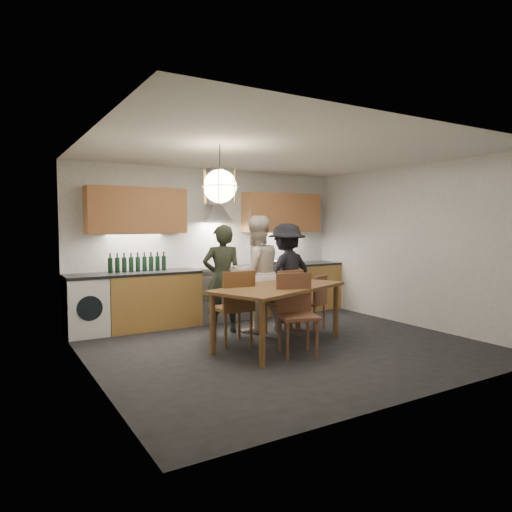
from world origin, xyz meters
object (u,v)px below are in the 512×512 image
chair_front (296,308)px  person_right (287,273)px  dining_table (279,293)px  stock_pot (296,260)px  person_mid (256,274)px  mixing_bowl (274,263)px  person_left (222,279)px  chair_back_left (236,303)px  wine_bottles (138,262)px

chair_front → person_right: 1.91m
dining_table → stock_pot: 2.61m
person_right → person_mid: bearing=14.5°
dining_table → chair_front: 0.45m
person_right → stock_pot: (0.75, 0.78, 0.14)m
mixing_bowl → person_left: bearing=-150.5°
chair_back_left → stock_pot: bearing=-139.3°
chair_back_left → stock_pot: stock_pot is taller
person_right → mixing_bowl: bearing=-113.8°
person_mid → mixing_bowl: (1.00, 1.03, 0.05)m
mixing_bowl → wine_bottles: size_ratio=0.34×
chair_front → person_left: (-0.29, 1.49, 0.24)m
chair_back_left → chair_front: chair_back_left is taller
chair_back_left → mixing_bowl: size_ratio=3.24×
person_mid → person_left: bearing=-18.7°
stock_pot → person_right: bearing=-133.9°
chair_front → stock_pot: (1.73, 2.40, 0.39)m
person_left → person_right: (1.27, 0.13, 0.01)m
chair_back_left → stock_pot: 2.80m
mixing_bowl → wine_bottles: 2.49m
stock_pot → chair_front: bearing=-125.8°
chair_front → dining_table: bearing=106.7°
person_left → mixing_bowl: 1.71m
person_mid → person_right: 0.86m
wine_bottles → person_mid: bearing=-37.6°
stock_pot → wine_bottles: size_ratio=0.22×
dining_table → chair_front: bearing=-113.6°
person_right → mixing_bowl: person_right is taller
person_mid → wine_bottles: person_mid is taller
mixing_bowl → wine_bottles: (-2.49, 0.11, 0.11)m
person_mid → chair_front: bearing=85.1°
dining_table → person_mid: bearing=58.7°
chair_front → person_mid: 1.35m
chair_front → stock_pot: bearing=73.9°
chair_front → person_left: 1.54m
dining_table → person_left: size_ratio=1.30×
dining_table → mixing_bowl: (1.17, 1.90, 0.22)m
person_left → mixing_bowl: (1.48, 0.84, 0.12)m
chair_back_left → person_left: (0.19, 0.77, 0.23)m
dining_table → chair_back_left: (-0.51, 0.29, -0.13)m
chair_front → wine_bottles: (-1.30, 2.44, 0.47)m
person_left → person_mid: (0.48, -0.19, 0.07)m
person_right → stock_pot: bearing=-141.3°
chair_back_left → person_mid: bearing=-135.5°
dining_table → chair_back_left: bearing=129.7°
dining_table → person_left: person_left is taller
stock_pot → wine_bottles: 3.03m
person_left → dining_table: bearing=123.6°
person_mid → stock_pot: bearing=-141.4°
dining_table → wine_bottles: wine_bottles is taller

